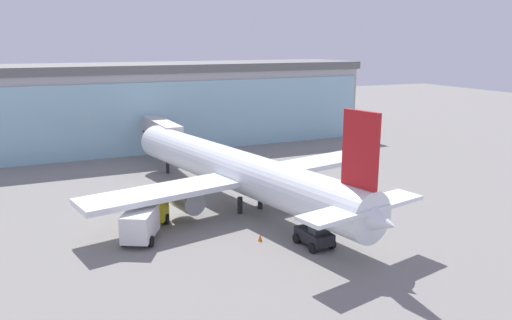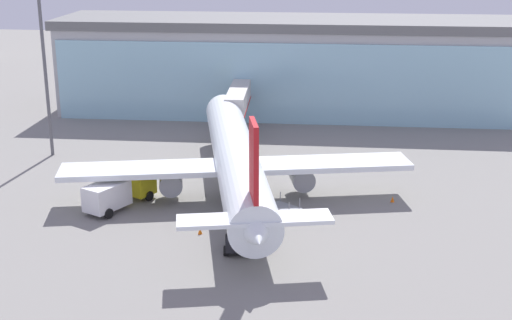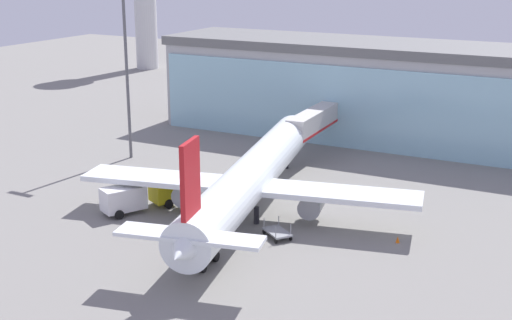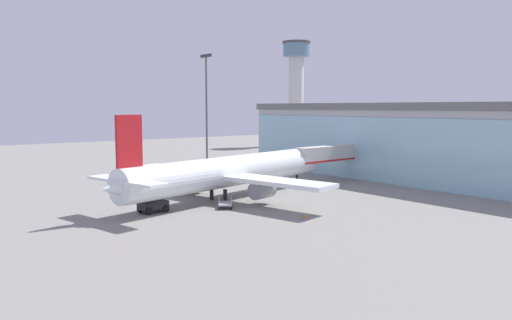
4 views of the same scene
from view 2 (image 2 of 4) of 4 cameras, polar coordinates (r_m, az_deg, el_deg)
ground at (r=59.61m, az=-0.80°, el=-5.47°), size 240.00×240.00×0.00m
terminal_building at (r=97.52m, az=2.53°, el=7.57°), size 61.89×15.61×12.69m
jet_bridge at (r=86.82m, az=-1.36°, el=5.00°), size 3.11×14.31×5.76m
apron_light_mast at (r=79.48m, az=-16.70°, el=8.96°), size 3.20×0.40×21.18m
airplane at (r=65.78m, az=-1.60°, el=0.08°), size 31.92×38.94×11.18m
catering_truck at (r=64.59m, az=-10.98°, el=-2.54°), size 5.25×7.51×2.65m
baggage_cart at (r=62.56m, az=2.30°, el=-3.84°), size 3.21×2.93×1.50m
pushback_tug at (r=55.26m, az=-1.42°, el=-6.31°), size 2.43×3.36×2.30m
safety_cone_nose at (r=58.57m, az=-4.50°, el=-5.67°), size 0.36×0.36×0.55m
safety_cone_wingtip at (r=66.32m, az=10.87°, el=-3.09°), size 0.36×0.36×0.55m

